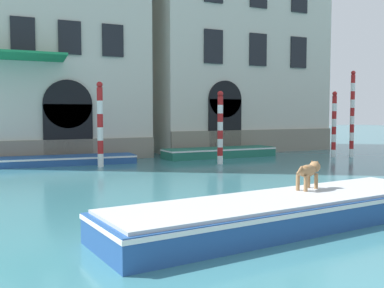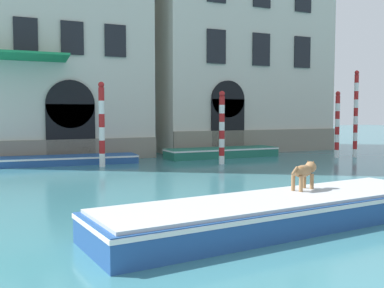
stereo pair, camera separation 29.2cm
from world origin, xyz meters
TOP-DOWN VIEW (x-y plane):
  - palazzo_right at (11.27, 23.29)m, footprint 10.76×6.13m
  - boat_foreground at (2.54, 5.96)m, footprint 8.23×2.81m
  - dog_on_deck at (3.55, 6.47)m, footprint 0.90×0.52m
  - boat_moored_near_palazzo at (-0.01, 19.09)m, footprint 6.86×1.96m
  - boat_moored_far at (8.07, 18.94)m, footprint 6.05×1.65m
  - mooring_pole_0 at (1.48, 17.52)m, footprint 0.26×0.26m
  - mooring_pole_1 at (6.62, 16.22)m, footprint 0.26×0.26m
  - mooring_pole_2 at (13.40, 16.36)m, footprint 0.24×0.24m
  - mooring_pole_3 at (14.40, 16.11)m, footprint 0.22×0.22m

SIDE VIEW (x-z plane):
  - boat_moored_near_palazzo at x=-0.01m, z-range 0.01..0.39m
  - boat_moored_far at x=8.07m, z-range 0.01..0.51m
  - boat_foreground at x=2.54m, z-range 0.02..0.63m
  - dog_on_deck at x=3.55m, z-range 0.71..1.34m
  - mooring_pole_1 at x=6.62m, z-range 0.02..3.32m
  - mooring_pole_2 at x=13.40m, z-range 0.02..3.44m
  - mooring_pole_0 at x=1.48m, z-range 0.02..3.67m
  - mooring_pole_3 at x=14.40m, z-range 0.02..4.51m
  - palazzo_right at x=11.27m, z-range -0.02..15.92m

